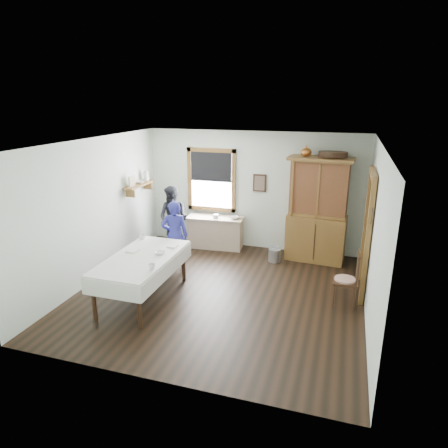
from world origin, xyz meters
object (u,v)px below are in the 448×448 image
object	(u,v)px
work_counter	(215,232)
woman_blue	(175,239)
china_hutch	(318,210)
dining_table	(143,278)
figure_dark	(174,221)
spindle_chair	(346,279)
wicker_basket	(296,255)
pail	(274,255)

from	to	relation	value
work_counter	woman_blue	size ratio (longest dim) A/B	0.96
china_hutch	woman_blue	size ratio (longest dim) A/B	1.65
work_counter	china_hutch	xyz separation A→B (m)	(2.31, -0.07, 0.75)
china_hutch	dining_table	world-z (taller)	china_hutch
dining_table	figure_dark	xyz separation A→B (m)	(-0.46, 2.35, 0.29)
dining_table	woman_blue	world-z (taller)	woman_blue
work_counter	dining_table	xyz separation A→B (m)	(-0.40, -2.78, 0.03)
spindle_chair	wicker_basket	world-z (taller)	spindle_chair
wicker_basket	spindle_chair	bearing A→B (deg)	-60.09
dining_table	woman_blue	bearing A→B (deg)	88.30
figure_dark	dining_table	bearing A→B (deg)	-71.41
work_counter	dining_table	size ratio (longest dim) A/B	0.65
work_counter	wicker_basket	size ratio (longest dim) A/B	4.22
china_hutch	wicker_basket	distance (m)	1.10
work_counter	dining_table	world-z (taller)	dining_table
dining_table	pail	size ratio (longest dim) A/B	7.17
figure_dark	wicker_basket	bearing A→B (deg)	13.24
dining_table	wicker_basket	xyz separation A→B (m)	(2.34, 2.63, -0.31)
pail	dining_table	bearing A→B (deg)	-128.96
pail	figure_dark	xyz separation A→B (m)	(-2.36, 0.00, 0.56)
china_hutch	figure_dark	bearing A→B (deg)	-169.00
china_hutch	wicker_basket	bearing A→B (deg)	-162.85
work_counter	pail	world-z (taller)	work_counter
pail	woman_blue	distance (m)	2.20
spindle_chair	wicker_basket	bearing A→B (deg)	118.10
dining_table	pail	distance (m)	3.03
woman_blue	china_hutch	bearing A→B (deg)	-174.31
spindle_chair	pail	bearing A→B (deg)	132.25
china_hutch	pail	xyz separation A→B (m)	(-0.82, -0.37, -0.98)
woman_blue	work_counter	bearing A→B (deg)	-126.03
work_counter	spindle_chair	bearing A→B (deg)	-37.92
work_counter	china_hutch	world-z (taller)	china_hutch
wicker_basket	figure_dark	bearing A→B (deg)	-174.31
work_counter	wicker_basket	bearing A→B (deg)	-8.98
pail	figure_dark	bearing A→B (deg)	179.93
dining_table	figure_dark	world-z (taller)	figure_dark
woman_blue	wicker_basket	bearing A→B (deg)	-172.12
work_counter	figure_dark	size ratio (longest dim) A/B	0.94
dining_table	pail	bearing A→B (deg)	51.04
dining_table	woman_blue	size ratio (longest dim) A/B	1.47
spindle_chair	china_hutch	bearing A→B (deg)	107.46
spindle_chair	woman_blue	xyz separation A→B (m)	(-3.34, 0.49, 0.20)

